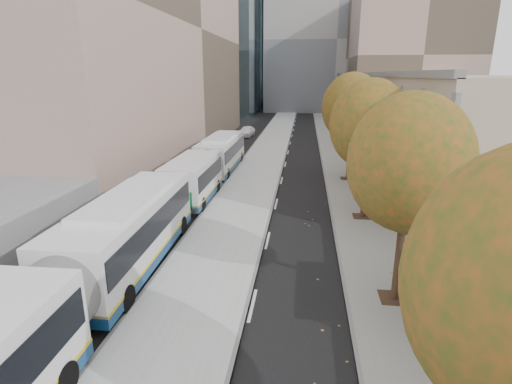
# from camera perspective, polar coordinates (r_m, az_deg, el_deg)

# --- Properties ---
(bus_platform) EXTENTS (4.25, 150.00, 0.15)m
(bus_platform) POSITION_cam_1_polar(r_m,az_deg,el_deg) (36.87, 0.66, 3.85)
(bus_platform) COLOR #B5B5B5
(bus_platform) RESTS_ON ground
(sidewalk) EXTENTS (4.75, 150.00, 0.08)m
(sidewalk) POSITION_cam_1_polar(r_m,az_deg,el_deg) (36.90, 13.13, 3.37)
(sidewalk) COLOR gray
(sidewalk) RESTS_ON ground
(building_tan) EXTENTS (18.00, 92.00, 8.00)m
(building_tan) POSITION_cam_1_polar(r_m,az_deg,el_deg) (66.71, 20.77, 11.90)
(building_tan) COLOR tan
(building_tan) RESTS_ON ground
(building_midrise) EXTENTS (24.00, 46.00, 25.00)m
(building_midrise) POSITION_cam_1_polar(r_m,az_deg,el_deg) (47.65, -22.87, 20.54)
(building_midrise) COLOR gray
(building_midrise) RESTS_ON ground
(building_far_block) EXTENTS (30.00, 18.00, 30.00)m
(building_far_block) POSITION_cam_1_polar(r_m,az_deg,el_deg) (97.18, 11.11, 20.27)
(building_far_block) COLOR gray
(building_far_block) RESTS_ON ground
(bus_shelter) EXTENTS (1.90, 4.40, 2.53)m
(bus_shelter) POSITION_cam_1_polar(r_m,az_deg,el_deg) (14.32, 29.94, -10.51)
(bus_shelter) COLOR #383A3F
(bus_shelter) RESTS_ON sidewalk
(tree_c) EXTENTS (4.20, 4.20, 7.28)m
(tree_c) POSITION_cam_1_polar(r_m,az_deg,el_deg) (14.51, 21.05, 3.84)
(tree_c) COLOR black
(tree_c) RESTS_ON sidewalk
(tree_d) EXTENTS (4.40, 4.40, 7.60)m
(tree_d) POSITION_cam_1_polar(r_m,az_deg,el_deg) (23.19, 15.93, 9.23)
(tree_d) COLOR black
(tree_d) RESTS_ON sidewalk
(tree_e) EXTENTS (4.60, 4.60, 7.92)m
(tree_e) POSITION_cam_1_polar(r_m,az_deg,el_deg) (32.06, 13.57, 11.64)
(tree_e) COLOR black
(tree_e) RESTS_ON sidewalk
(bus_near) EXTENTS (3.08, 18.35, 3.05)m
(bus_near) POSITION_cam_1_polar(r_m,az_deg,el_deg) (14.84, -23.79, -10.97)
(bus_near) COLOR white
(bus_near) RESTS_ON ground
(bus_far) EXTENTS (2.63, 17.16, 2.86)m
(bus_far) POSITION_cam_1_polar(r_m,az_deg,el_deg) (31.45, -6.42, 4.30)
(bus_far) COLOR white
(bus_far) RESTS_ON ground
(distant_car) EXTENTS (2.07, 4.32, 1.42)m
(distant_car) POSITION_cam_1_polar(r_m,az_deg,el_deg) (54.47, -1.37, 8.65)
(distant_car) COLOR white
(distant_car) RESTS_ON ground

